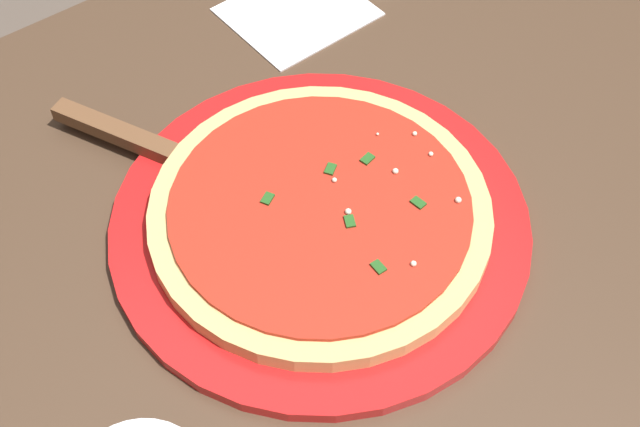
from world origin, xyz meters
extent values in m
cube|color=black|center=(0.40, 0.30, 0.35)|extent=(0.06, 0.06, 0.70)
cube|color=#473323|center=(0.00, 0.00, 0.72)|extent=(0.95, 0.74, 0.03)
cylinder|color=red|center=(-0.05, -0.02, 0.74)|extent=(0.36, 0.36, 0.01)
cylinder|color=#DBB26B|center=(-0.05, -0.02, 0.75)|extent=(0.29, 0.29, 0.02)
cylinder|color=red|center=(-0.05, -0.02, 0.76)|extent=(0.25, 0.25, 0.00)
sphere|color=#EFEACC|center=(0.04, -0.09, 0.76)|extent=(0.01, 0.01, 0.01)
sphere|color=#EFEACC|center=(-0.03, -0.01, 0.76)|extent=(0.00, 0.00, 0.00)
sphere|color=#EFEACC|center=(-0.04, -0.05, 0.76)|extent=(0.01, 0.01, 0.01)
sphere|color=#EFEACC|center=(0.04, 0.01, 0.76)|extent=(0.00, 0.00, 0.00)
sphere|color=#EFEACC|center=(0.06, -0.01, 0.76)|extent=(0.00, 0.00, 0.00)
sphere|color=#EFEACC|center=(0.02, -0.04, 0.76)|extent=(0.01, 0.01, 0.01)
sphere|color=#EFEACC|center=(-0.03, -0.12, 0.76)|extent=(0.00, 0.00, 0.00)
sphere|color=#EFEACC|center=(0.06, -0.04, 0.76)|extent=(0.00, 0.00, 0.00)
cube|color=#23561E|center=(0.01, -0.07, 0.76)|extent=(0.01, 0.01, 0.00)
cube|color=#23561E|center=(-0.05, -0.10, 0.76)|extent=(0.01, 0.01, 0.00)
cube|color=#23561E|center=(-0.08, 0.01, 0.76)|extent=(0.01, 0.01, 0.00)
cube|color=#23561E|center=(-0.02, 0.00, 0.76)|extent=(0.01, 0.01, 0.00)
cube|color=#23561E|center=(-0.04, -0.05, 0.76)|extent=(0.01, 0.01, 0.00)
cube|color=#23561E|center=(0.01, -0.01, 0.76)|extent=(0.01, 0.01, 0.00)
cube|color=silver|center=(-0.10, 0.06, 0.74)|extent=(0.10, 0.11, 0.00)
cube|color=brown|center=(-0.14, 0.16, 0.75)|extent=(0.07, 0.13, 0.01)
cube|color=white|center=(0.10, 0.22, 0.73)|extent=(0.14, 0.13, 0.00)
camera|label=1|loc=(-0.32, -0.37, 1.32)|focal=48.23mm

